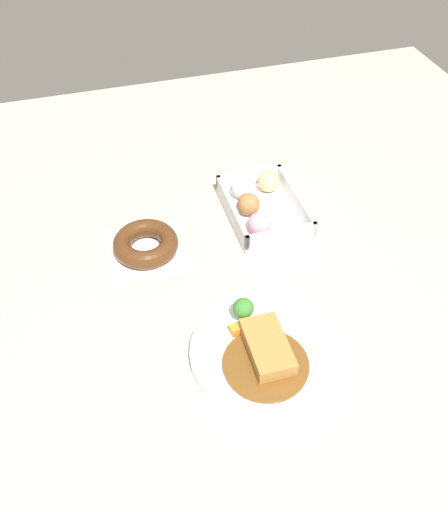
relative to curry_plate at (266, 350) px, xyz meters
The scene contains 4 objects.
ground_plane 0.13m from the curry_plate, behind, with size 1.60×1.60×0.00m, color #B2A893.
curry_plate is the anchor object (origin of this frame).
donut_box 0.34m from the curry_plate, 162.41° to the left, with size 0.20×0.14×0.06m.
chocolate_ring_donut 0.31m from the curry_plate, 154.90° to the right, with size 0.15×0.15×0.04m.
Camera 1 is at (0.59, -0.20, 0.72)m, focal length 38.84 mm.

